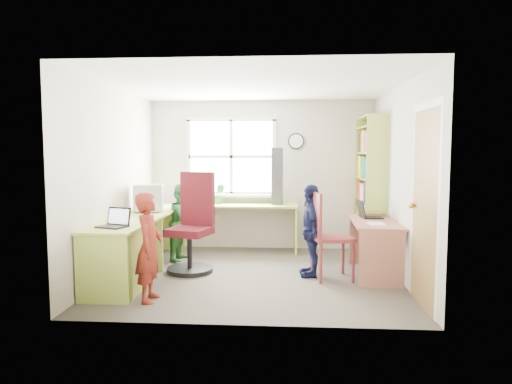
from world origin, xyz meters
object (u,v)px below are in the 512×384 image
l_desk (147,243)px  laptop_left (115,222)px  wooden_chair (326,232)px  potted_plant (219,194)px  right_desk (375,236)px  crt_monitor (149,198)px  person_green (183,222)px  person_red (149,247)px  bookshelf (370,190)px  laptop_right (367,213)px  swivel_chair (193,229)px  person_navy (311,230)px  cd_tower (277,176)px

l_desk → laptop_left: (-0.18, -0.56, 0.34)m
wooden_chair → potted_plant: 2.23m
right_desk → crt_monitor: bearing=176.3°
l_desk → person_green: person_green is taller
l_desk → person_red: bearing=-71.2°
right_desk → bookshelf: bearing=86.0°
crt_monitor → person_red: 1.65m
potted_plant → laptop_right: bearing=-25.3°
l_desk → wooden_chair: (2.20, 0.18, 0.13)m
swivel_chair → laptop_right: size_ratio=3.47×
swivel_chair → l_desk: bearing=-118.6°
swivel_chair → laptop_right: (2.31, 0.25, 0.19)m
swivel_chair → potted_plant: swivel_chair is taller
l_desk → person_navy: (2.02, 0.32, 0.13)m
crt_monitor → laptop_left: crt_monitor is taller
laptop_right → person_red: 2.94m
wooden_chair → person_red: person_red is taller
laptop_left → person_green: bearing=96.0°
right_desk → person_navy: bearing=-170.8°
bookshelf → person_navy: bearing=-129.0°
right_desk → person_red: 2.84m
person_red → laptop_left: bearing=60.3°
person_red → potted_plant: bearing=-10.6°
swivel_chair → laptop_right: 2.34m
bookshelf → person_green: size_ratio=1.88×
right_desk → crt_monitor: 3.09m
swivel_chair → person_green: bearing=130.2°
wooden_chair → swivel_chair: bearing=159.7°
potted_plant → person_navy: 2.01m
swivel_chair → wooden_chair: swivel_chair is taller
swivel_chair → person_navy: swivel_chair is taller
wooden_chair → cd_tower: bearing=101.8°
wooden_chair → person_red: size_ratio=0.94×
person_red → person_navy: bearing=-60.0°
bookshelf → wooden_chair: size_ratio=1.94×
bookshelf → laptop_right: bearing=-103.0°
bookshelf → crt_monitor: size_ratio=4.67×
person_red → wooden_chair: bearing=-65.7°
wooden_chair → potted_plant: (-1.56, 1.57, 0.32)m
bookshelf → wooden_chair: 1.55m
cd_tower → person_red: cd_tower is taller
swivel_chair → laptop_left: swivel_chair is taller
bookshelf → swivel_chair: (-2.49, -1.00, -0.44)m
person_green → crt_monitor: bearing=136.6°
wooden_chair → person_green: (-1.99, 0.89, -0.03)m
swivel_chair → cd_tower: size_ratio=1.46×
laptop_right → person_green: 2.61m
crt_monitor → right_desk: bearing=-18.9°
potted_plant → person_navy: (1.38, -1.42, -0.32)m
right_desk → laptop_left: laptop_left is taller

